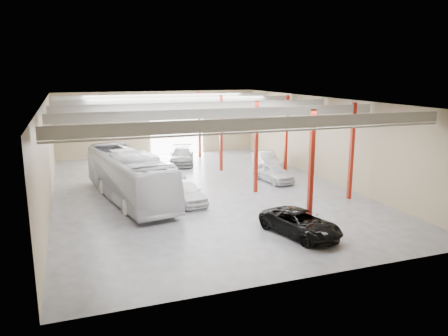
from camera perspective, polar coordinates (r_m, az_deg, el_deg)
depot_shell at (r=33.97m, az=-3.15°, el=5.49°), size 22.12×32.12×7.06m
coach_bus at (r=32.10m, az=-12.30°, el=-1.01°), size 5.13×13.02×3.54m
black_sedan at (r=25.27m, az=9.95°, el=-7.10°), size 3.62×5.57×1.42m
car_row_a at (r=30.92m, az=-4.99°, el=-3.15°), size 2.42×4.82×1.58m
car_row_b at (r=36.85m, az=-7.49°, el=-0.75°), size 2.50×4.66×1.46m
car_row_c at (r=43.99m, az=-5.52°, el=1.58°), size 3.73×6.06×1.64m
car_right_near at (r=42.35m, az=5.51°, el=1.10°), size 2.22×4.90×1.56m
car_right_far at (r=37.02m, az=6.45°, el=-0.60°), size 2.29×4.66×1.53m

